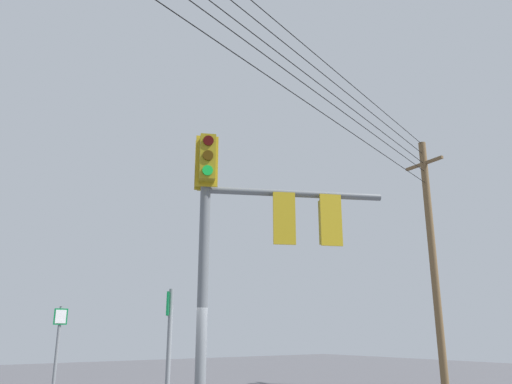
# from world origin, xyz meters

# --- Properties ---
(signal_mast_assembly) EXTENTS (3.59, 2.14, 5.82)m
(signal_mast_assembly) POSITION_xyz_m (-0.33, -0.53, 4.13)
(signal_mast_assembly) COLOR slate
(signal_mast_assembly) RESTS_ON ground
(utility_pole_wooden) EXTENTS (0.31, 1.96, 10.00)m
(utility_pole_wooden) POSITION_xyz_m (-12.69, -4.91, 5.12)
(utility_pole_wooden) COLOR brown
(utility_pole_wooden) RESTS_ON ground
(route_sign_primary) EXTENTS (0.20, 0.32, 2.71)m
(route_sign_primary) POSITION_xyz_m (1.57, 0.25, 1.64)
(route_sign_primary) COLOR slate
(route_sign_primary) RESTS_ON ground
(route_sign_secondary) EXTENTS (0.29, 0.10, 2.62)m
(route_sign_secondary) POSITION_xyz_m (1.90, -4.47, 1.55)
(route_sign_secondary) COLOR slate
(route_sign_secondary) RESTS_ON ground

